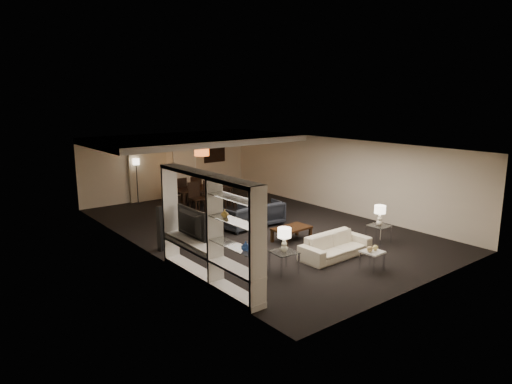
{
  "coord_description": "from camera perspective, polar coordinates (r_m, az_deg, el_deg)",
  "views": [
    {
      "loc": [
        -8.16,
        -10.37,
        3.89
      ],
      "look_at": [
        0.0,
        0.0,
        1.1
      ],
      "focal_mm": 32.0,
      "sensor_mm": 36.0,
      "label": 1
    }
  ],
  "objects": [
    {
      "name": "floor",
      "position": [
        13.76,
        0.0,
        -4.49
      ],
      "size": [
        11.0,
        11.0,
        0.0
      ],
      "primitive_type": "plane",
      "color": "black",
      "rests_on": "ground"
    },
    {
      "name": "wall_back",
      "position": [
        18.04,
        -10.89,
        3.3
      ],
      "size": [
        7.0,
        0.02,
        2.5
      ],
      "primitive_type": "cube",
      "color": "beige",
      "rests_on": "ground"
    },
    {
      "name": "media_unit",
      "position": [
        9.56,
        -5.98,
        -4.63
      ],
      "size": [
        0.38,
        3.4,
        2.35
      ],
      "primitive_type": null,
      "color": "white",
      "rests_on": "wall_left"
    },
    {
      "name": "gold_gourd_a",
      "position": [
        10.64,
        14.04,
        -6.93
      ],
      "size": [
        0.14,
        0.14,
        0.14
      ],
      "primitive_type": "sphere",
      "color": "tan",
      "rests_on": "marble_table"
    },
    {
      "name": "television",
      "position": [
        10.38,
        -8.62,
        -3.89
      ],
      "size": [
        1.16,
        0.15,
        0.67
      ],
      "primitive_type": "imported",
      "rotation": [
        0.0,
        0.0,
        1.57
      ],
      "color": "black",
      "rests_on": "media_unit"
    },
    {
      "name": "painting",
      "position": [
        19.01,
        -5.23,
        4.81
      ],
      "size": [
        0.95,
        0.04,
        0.65
      ],
      "primitive_type": "cube",
      "color": "#142D38",
      "rests_on": "wall_back"
    },
    {
      "name": "side_table_left",
      "position": [
        10.32,
        3.52,
        -8.75
      ],
      "size": [
        0.58,
        0.58,
        0.49
      ],
      "primitive_type": null,
      "rotation": [
        0.0,
        0.0,
        -0.1
      ],
      "color": "silver",
      "rests_on": "floor"
    },
    {
      "name": "pendant_light",
      "position": [
        16.37,
        -6.79,
        4.94
      ],
      "size": [
        0.52,
        0.52,
        0.24
      ],
      "primitive_type": "cylinder",
      "color": "#D8591E",
      "rests_on": "ceiling_soffit"
    },
    {
      "name": "floor_speaker",
      "position": [
        11.85,
        -11.88,
        -4.52
      ],
      "size": [
        0.16,
        0.16,
        1.17
      ],
      "primitive_type": "cube",
      "rotation": [
        0.0,
        0.0,
        0.29
      ],
      "color": "black",
      "rests_on": "floor"
    },
    {
      "name": "armchair_right",
      "position": [
        14.11,
        1.59,
        -2.56
      ],
      "size": [
        0.84,
        0.86,
        0.72
      ],
      "primitive_type": "imported",
      "rotation": [
        0.0,
        0.0,
        3.04
      ],
      "color": "black",
      "rests_on": "floor"
    },
    {
      "name": "coffee_table",
      "position": [
        12.54,
        4.46,
        -5.26
      ],
      "size": [
        1.09,
        0.67,
        0.38
      ],
      "primitive_type": null,
      "rotation": [
        0.0,
        0.0,
        0.05
      ],
      "color": "black",
      "rests_on": "floor"
    },
    {
      "name": "chair_fm",
      "position": [
        16.88,
        -7.87,
        0.31
      ],
      "size": [
        0.52,
        0.52,
        1.04
      ],
      "primitive_type": null,
      "rotation": [
        0.0,
        0.0,
        3.22
      ],
      "color": "black",
      "rests_on": "floor"
    },
    {
      "name": "marble_table",
      "position": [
        10.82,
        14.29,
        -8.28
      ],
      "size": [
        0.46,
        0.46,
        0.44
      ],
      "primitive_type": null,
      "rotation": [
        0.0,
        0.0,
        0.04
      ],
      "color": "silver",
      "rests_on": "floor"
    },
    {
      "name": "table_lamp_left",
      "position": [
        10.15,
        3.55,
        -5.99
      ],
      "size": [
        0.31,
        0.31,
        0.55
      ],
      "primitive_type": null,
      "rotation": [
        0.0,
        0.0,
        0.03
      ],
      "color": "#E9E4C5",
      "rests_on": "side_table_left"
    },
    {
      "name": "wall_front",
      "position": [
        9.87,
        20.23,
        -4.34
      ],
      "size": [
        7.0,
        0.02,
        2.5
      ],
      "primitive_type": "cube",
      "color": "beige",
      "rests_on": "ground"
    },
    {
      "name": "chair_fl",
      "position": [
        16.59,
        -9.65,
        0.05
      ],
      "size": [
        0.53,
        0.53,
        1.04
      ],
      "primitive_type": null,
      "rotation": [
        0.0,
        0.0,
        3.05
      ],
      "color": "black",
      "rests_on": "floor"
    },
    {
      "name": "ceiling",
      "position": [
        13.27,
        0.0,
        5.92
      ],
      "size": [
        7.0,
        11.0,
        0.02
      ],
      "primitive_type": "cube",
      "color": "silver",
      "rests_on": "ground"
    },
    {
      "name": "wall_right",
      "position": [
        15.83,
        10.01,
        2.15
      ],
      "size": [
        0.02,
        11.0,
        2.5
      ],
      "primitive_type": "cube",
      "color": "beige",
      "rests_on": "ground"
    },
    {
      "name": "curtains",
      "position": [
        17.59,
        -13.36,
        2.81
      ],
      "size": [
        1.5,
        0.12,
        2.4
      ],
      "primitive_type": "cube",
      "color": "beige",
      "rests_on": "wall_back"
    },
    {
      "name": "vase_amber",
      "position": [
        8.93,
        -3.93,
        -2.68
      ],
      "size": [
        0.15,
        0.15,
        0.16
      ],
      "primitive_type": "imported",
      "color": "gold",
      "rests_on": "media_unit"
    },
    {
      "name": "ceiling_soffit",
      "position": [
        16.17,
        -7.75,
        6.54
      ],
      "size": [
        7.0,
        4.0,
        0.2
      ],
      "primitive_type": "cube",
      "color": "silver",
      "rests_on": "ceiling"
    },
    {
      "name": "wall_left",
      "position": [
        11.67,
        -13.63,
        -1.47
      ],
      "size": [
        0.02,
        11.0,
        2.5
      ],
      "primitive_type": "cube",
      "color": "beige",
      "rests_on": "ground"
    },
    {
      "name": "gold_gourd_b",
      "position": [
        10.8,
        14.7,
        -6.74
      ],
      "size": [
        0.12,
        0.12,
        0.12
      ],
      "primitive_type": "sphere",
      "color": "#EFDA7E",
      "rests_on": "marble_table"
    },
    {
      "name": "chair_fr",
      "position": [
        17.19,
        -6.15,
        0.56
      ],
      "size": [
        0.54,
        0.54,
        1.04
      ],
      "primitive_type": null,
      "rotation": [
        0.0,
        0.0,
        3.28
      ],
      "color": "black",
      "rests_on": "floor"
    },
    {
      "name": "armchair_left",
      "position": [
        13.4,
        -2.36,
        -3.36
      ],
      "size": [
        0.84,
        0.86,
        0.72
      ],
      "primitive_type": "imported",
      "rotation": [
        0.0,
        0.0,
        3.25
      ],
      "color": "black",
      "rests_on": "floor"
    },
    {
      "name": "dining_table",
      "position": [
        16.37,
        -6.7,
        -0.64
      ],
      "size": [
        2.1,
        1.31,
        0.7
      ],
      "primitive_type": "imported",
      "rotation": [
        0.0,
        0.0,
        -0.1
      ],
      "color": "black",
      "rests_on": "floor"
    },
    {
      "name": "table_lamp_right",
      "position": [
        12.59,
        15.2,
        -2.85
      ],
      "size": [
        0.31,
        0.31,
        0.55
      ],
      "primitive_type": null,
      "rotation": [
        0.0,
        0.0,
        -0.04
      ],
      "color": "white",
      "rests_on": "side_table_right"
    },
    {
      "name": "sofa",
      "position": [
        11.45,
        9.93,
        -6.61
      ],
      "size": [
        1.94,
        0.79,
        0.56
      ],
      "primitive_type": "imported",
      "rotation": [
        0.0,
        0.0,
        0.02
      ],
      "color": "#EEE0C4",
      "rests_on": "floor"
    },
    {
      "name": "chair_nm",
      "position": [
        15.8,
        -5.48,
        -0.44
      ],
      "size": [
        0.53,
        0.53,
        1.04
      ],
      "primitive_type": null,
      "rotation": [
        0.0,
        0.0,
        -0.09
      ],
      "color": "black",
      "rests_on": "floor"
    },
    {
      "name": "chair_nl",
      "position": [
        15.49,
        -7.34,
        -0.73
      ],
      "size": [
        0.5,
        0.5,
        1.04
      ],
      "primitive_type": null,
      "rotation": [
        0.0,
        0.0,
        0.04
      ],
      "color": "black",
      "rests_on": "floor"
    },
    {
      "name": "floor_lamp",
      "position": [
        17.23,
        -14.64,
        1.31
      ],
      "size": [
        0.3,
        0.3,
        1.66
      ],
      "primitive_type": null,
      "rotation": [
        0.0,
        0.0,
        -0.29
      ],
      "color": "black",
      "rests_on": "floor"
    },
    {
      "name": "side_table_right",
      "position": [
        12.73,
        15.08,
        -5.12
      ],
      "size": [
        0.54,
        0.54,
        0.49
      ],
      "primitive_type": null,
      "rotation": [
        0.0,
        0.0,
        0.02
      ],
      "color": "silver",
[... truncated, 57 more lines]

